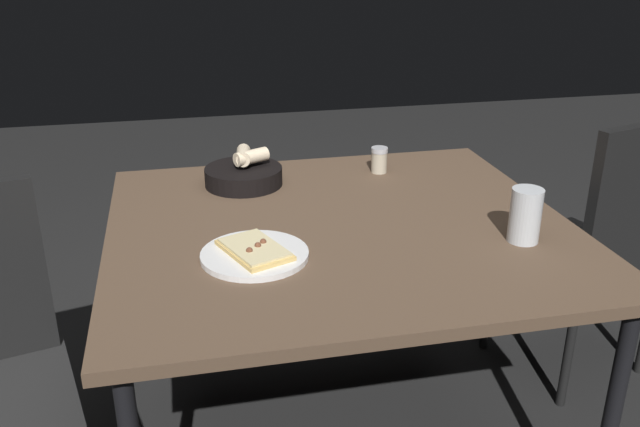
{
  "coord_description": "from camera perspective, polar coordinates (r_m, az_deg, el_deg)",
  "views": [
    {
      "loc": [
        0.4,
        1.59,
        1.45
      ],
      "look_at": [
        0.05,
        -0.04,
        0.75
      ],
      "focal_mm": 38.2,
      "sensor_mm": 36.0,
      "label": 1
    }
  ],
  "objects": [
    {
      "name": "pepper_shaker",
      "position": [
        2.17,
        4.97,
        4.38
      ],
      "size": [
        0.05,
        0.05,
        0.08
      ],
      "color": "#BFB299",
      "rests_on": "dining_table"
    },
    {
      "name": "dining_table",
      "position": [
        1.81,
        1.68,
        -2.31
      ],
      "size": [
        1.2,
        1.09,
        0.73
      ],
      "color": "brown",
      "rests_on": "ground"
    },
    {
      "name": "chair_near",
      "position": [
        2.39,
        22.45,
        -1.99
      ],
      "size": [
        0.54,
        0.54,
        0.93
      ],
      "color": "#2D2D2D",
      "rests_on": "ground"
    },
    {
      "name": "bread_basket",
      "position": [
        2.06,
        -6.42,
        3.3
      ],
      "size": [
        0.23,
        0.23,
        0.11
      ],
      "color": "black",
      "rests_on": "dining_table"
    },
    {
      "name": "pizza_plate",
      "position": [
        1.61,
        -5.5,
        -3.33
      ],
      "size": [
        0.26,
        0.26,
        0.04
      ],
      "color": "white",
      "rests_on": "dining_table"
    },
    {
      "name": "beer_glass",
      "position": [
        1.74,
        16.78,
        -0.42
      ],
      "size": [
        0.08,
        0.08,
        0.14
      ],
      "color": "silver",
      "rests_on": "dining_table"
    }
  ]
}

